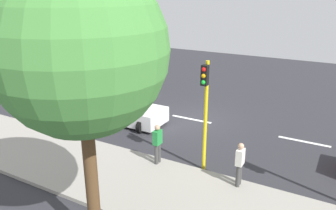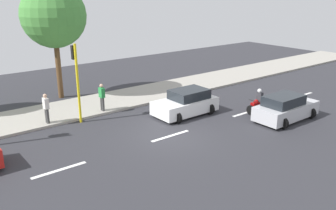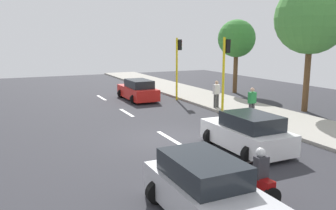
{
  "view_description": "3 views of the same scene",
  "coord_description": "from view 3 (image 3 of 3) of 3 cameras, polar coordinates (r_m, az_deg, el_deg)",
  "views": [
    {
      "loc": [
        16.08,
        7.46,
        7.04
      ],
      "look_at": [
        1.94,
        -0.43,
        1.37
      ],
      "focal_mm": 36.13,
      "sensor_mm": 36.0,
      "label": 1
    },
    {
      "loc": [
        -13.61,
        10.76,
        7.39
      ],
      "look_at": [
        1.78,
        -1.23,
        0.99
      ],
      "focal_mm": 38.61,
      "sensor_mm": 36.0,
      "label": 2
    },
    {
      "loc": [
        -6.35,
        -13.33,
        4.34
      ],
      "look_at": [
        0.08,
        0.3,
        1.46
      ],
      "focal_mm": 36.45,
      "sensor_mm": 36.0,
      "label": 3
    }
  ],
  "objects": [
    {
      "name": "pedestrian_by_tree",
      "position": [
        21.59,
        8.1,
        1.97
      ],
      "size": [
        0.4,
        0.24,
        1.69
      ],
      "color": "#3F3F3F",
      "rests_on": "sidewalk"
    },
    {
      "name": "ground_plane",
      "position": [
        15.4,
        0.19,
        -5.74
      ],
      "size": [
        40.0,
        60.0,
        0.1
      ],
      "primitive_type": "cube",
      "color": "#2D2D33"
    },
    {
      "name": "lane_stripe_north",
      "position": [
        10.62,
        14.66,
        -13.63
      ],
      "size": [
        0.2,
        2.4,
        0.01
      ],
      "primitive_type": "cube",
      "color": "white",
      "rests_on": "ground"
    },
    {
      "name": "sidewalk",
      "position": [
        19.34,
        19.28,
        -2.54
      ],
      "size": [
        4.0,
        60.0,
        0.15
      ],
      "primitive_type": "cube",
      "color": "#9E998E",
      "rests_on": "ground"
    },
    {
      "name": "motorcycle",
      "position": [
        9.77,
        14.74,
        -11.77
      ],
      "size": [
        0.6,
        1.3,
        1.53
      ],
      "color": "black",
      "rests_on": "ground"
    },
    {
      "name": "car_red",
      "position": [
        25.04,
        -5.06,
        2.44
      ],
      "size": [
        2.17,
        4.37,
        1.52
      ],
      "color": "red",
      "rests_on": "ground"
    },
    {
      "name": "lane_stripe_south",
      "position": [
        20.8,
        -6.94,
        -1.29
      ],
      "size": [
        0.2,
        2.4,
        0.01
      ],
      "primitive_type": "cube",
      "color": "white",
      "rests_on": "ground"
    },
    {
      "name": "street_tree_center",
      "position": [
        28.83,
        11.4,
        10.78
      ],
      "size": [
        3.05,
        3.05,
        5.99
      ],
      "color": "brown",
      "rests_on": "ground"
    },
    {
      "name": "lane_stripe_mid",
      "position": [
        15.39,
        0.19,
        -5.54
      ],
      "size": [
        0.2,
        2.4,
        0.01
      ],
      "primitive_type": "cube",
      "color": "white",
      "rests_on": "ground"
    },
    {
      "name": "traffic_light_corner",
      "position": [
        24.75,
        1.68,
        7.55
      ],
      "size": [
        0.49,
        0.24,
        4.5
      ],
      "color": "yellow",
      "rests_on": "ground"
    },
    {
      "name": "car_white",
      "position": [
        13.94,
        13.09,
        -4.56
      ],
      "size": [
        2.31,
        3.91,
        1.52
      ],
      "color": "white",
      "rests_on": "ground"
    },
    {
      "name": "pedestrian_near_signal",
      "position": [
        18.85,
        13.86,
        0.48
      ],
      "size": [
        0.4,
        0.24,
        1.69
      ],
      "color": "#3F3F3F",
      "rests_on": "sidewalk"
    },
    {
      "name": "street_tree_north",
      "position": [
        22.39,
        22.84,
        13.23
      ],
      "size": [
        4.28,
        4.28,
        7.76
      ],
      "color": "brown",
      "rests_on": "ground"
    },
    {
      "name": "traffic_light_midblock",
      "position": [
        19.68,
        9.52,
        6.57
      ],
      "size": [
        0.49,
        0.24,
        4.5
      ],
      "color": "yellow",
      "rests_on": "ground"
    },
    {
      "name": "lane_stripe_far_south",
      "position": [
        26.47,
        -11.05,
        1.19
      ],
      "size": [
        0.2,
        2.4,
        0.01
      ],
      "primitive_type": "cube",
      "color": "white",
      "rests_on": "ground"
    },
    {
      "name": "car_silver",
      "position": [
        8.58,
        6.6,
        -14.27
      ],
      "size": [
        2.17,
        4.11,
        1.52
      ],
      "color": "#B7B7BC",
      "rests_on": "ground"
    }
  ]
}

